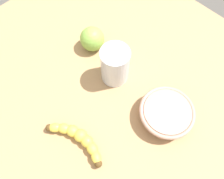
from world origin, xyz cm
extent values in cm
cube|color=#A98156|center=(0.00, 0.00, 1.50)|extent=(120.00, 120.00, 3.00)
ellipsoid|color=#DEC743|center=(-7.23, 7.65, 4.84)|extent=(4.50, 3.90, 2.58)
ellipsoid|color=#DEC743|center=(-4.85, 6.85, 4.84)|extent=(4.32, 3.70, 2.94)
ellipsoid|color=#DEC743|center=(-2.36, 6.56, 4.84)|extent=(3.82, 3.37, 3.31)
ellipsoid|color=#DEC743|center=(0.13, 6.78, 4.84)|extent=(4.39, 4.32, 3.68)
ellipsoid|color=#DEC743|center=(2.53, 7.50, 4.84)|extent=(4.75, 4.51, 3.31)
ellipsoid|color=#DEC743|center=(4.74, 8.69, 4.84)|extent=(4.77, 4.56, 2.94)
ellipsoid|color=#DEC743|center=(6.65, 10.31, 4.84)|extent=(4.47, 4.50, 2.58)
sphere|color=#513819|center=(-8.77, 8.35, 4.84)|extent=(2.02, 2.02, 2.02)
sphere|color=#513819|center=(7.82, 11.54, 4.84)|extent=(2.02, 2.02, 2.02)
cylinder|color=silver|center=(7.32, -13.88, 9.30)|extent=(8.50, 8.50, 12.60)
cylinder|color=#F1C378|center=(7.32, -13.88, 8.52)|extent=(8.00, 8.00, 10.54)
cylinder|color=tan|center=(-12.53, -14.46, 5.40)|extent=(13.22, 13.22, 4.79)
torus|color=tan|center=(-12.53, -14.46, 7.19)|extent=(15.56, 15.56, 1.20)
sphere|color=#84B747|center=(20.73, -16.84, 7.01)|extent=(8.01, 8.01, 8.01)
camera|label=1|loc=(-15.48, 9.99, 62.38)|focal=33.79mm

